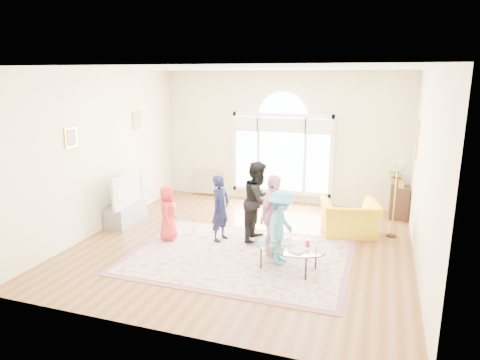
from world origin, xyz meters
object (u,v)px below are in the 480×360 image
(area_rug, at_px, (239,256))
(coffee_table, at_px, (289,247))
(tv_console, at_px, (126,214))
(television, at_px, (125,189))
(armchair, at_px, (349,218))

(area_rug, distance_m, coffee_table, 1.03)
(tv_console, height_order, television, television)
(television, distance_m, coffee_table, 3.94)
(armchair, bearing_deg, area_rug, 29.69)
(television, bearing_deg, area_rug, -17.22)
(tv_console, bearing_deg, coffee_table, -16.34)
(television, relative_size, armchair, 1.12)
(area_rug, distance_m, tv_console, 2.99)
(area_rug, relative_size, tv_console, 3.60)
(tv_console, relative_size, television, 0.85)
(armchair, bearing_deg, coffee_table, 52.60)
(tv_console, relative_size, armchair, 0.95)
(tv_console, bearing_deg, area_rug, -17.18)
(tv_console, bearing_deg, television, -0.00)
(area_rug, xyz_separation_m, coffee_table, (0.93, -0.23, 0.39))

